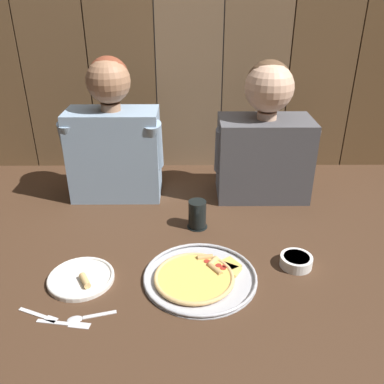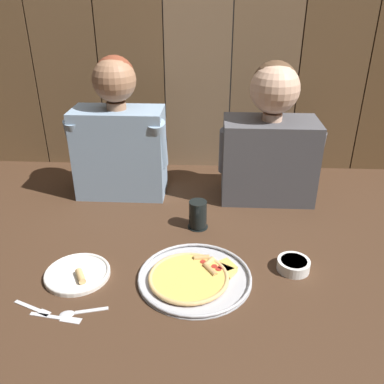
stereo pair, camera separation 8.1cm
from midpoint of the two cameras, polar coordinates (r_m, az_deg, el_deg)
ground_plane at (r=1.47m, az=-1.95°, el=-8.05°), size 3.20×3.20×0.00m
pizza_tray at (r=1.34m, az=-0.87°, el=-11.72°), size 0.37×0.37×0.03m
dinner_plate at (r=1.39m, az=-16.89°, el=-11.42°), size 0.21×0.21×0.03m
drinking_glass at (r=1.57m, az=-0.77°, el=-3.18°), size 0.08×0.08×0.11m
dipping_bowl at (r=1.42m, az=12.68°, el=-9.34°), size 0.11×0.11×0.04m
table_fork at (r=1.31m, az=-22.24°, el=-15.62°), size 0.13×0.06×0.01m
table_knife at (r=1.26m, az=-19.33°, el=-16.90°), size 0.16×0.04×0.01m
table_spoon at (r=1.26m, az=-16.87°, el=-16.38°), size 0.14×0.06×0.01m
diner_left at (r=1.77m, az=-12.24°, el=7.54°), size 0.42×0.20×0.60m
diner_right at (r=1.76m, az=8.80°, el=7.51°), size 0.43×0.23×0.58m
wooden_backdrop_wall at (r=1.99m, az=-1.70°, el=21.37°), size 2.19×0.03×1.30m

